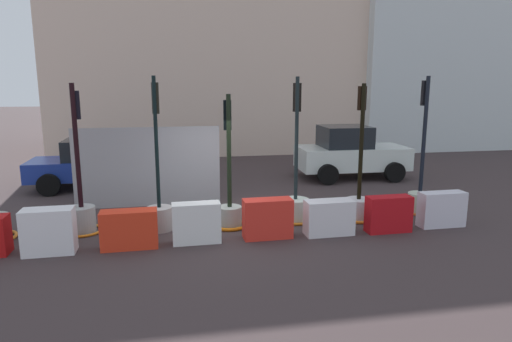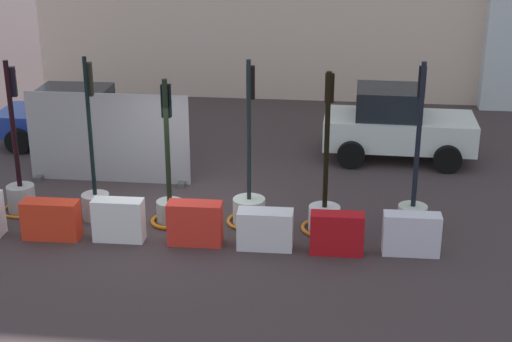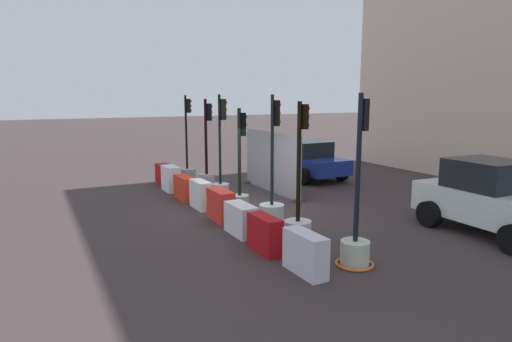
{
  "view_description": "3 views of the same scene",
  "coord_description": "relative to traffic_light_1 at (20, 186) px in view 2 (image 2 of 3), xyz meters",
  "views": [
    {
      "loc": [
        -1.15,
        -10.26,
        3.32
      ],
      "look_at": [
        0.84,
        0.42,
        1.18
      ],
      "focal_mm": 31.19,
      "sensor_mm": 36.0,
      "label": 1
    },
    {
      "loc": [
        3.56,
        -14.55,
        6.61
      ],
      "look_at": [
        1.84,
        0.27,
        1.04
      ],
      "focal_mm": 53.23,
      "sensor_mm": 36.0,
      "label": 2
    },
    {
      "loc": [
        11.87,
        -5.78,
        3.46
      ],
      "look_at": [
        1.47,
        -0.43,
        1.45
      ],
      "focal_mm": 31.03,
      "sensor_mm": 36.0,
      "label": 3
    }
  ],
  "objects": [
    {
      "name": "construction_barrier_5",
      "position": [
        5.44,
        -1.18,
        -0.19
      ],
      "size": [
        1.08,
        0.48,
        0.78
      ],
      "color": "white",
      "rests_on": "ground_plane"
    },
    {
      "name": "traffic_light_4",
      "position": [
        4.99,
        -0.04,
        -0.11
      ],
      "size": [
        0.95,
        0.95,
        3.48
      ],
      "color": "silver",
      "rests_on": "ground_plane"
    },
    {
      "name": "construction_barrier_6",
      "position": [
        6.83,
        -1.26,
        -0.17
      ],
      "size": [
        1.03,
        0.39,
        0.83
      ],
      "color": "red",
      "rests_on": "ground_plane"
    },
    {
      "name": "traffic_light_3",
      "position": [
        3.34,
        -0.22,
        -0.01
      ],
      "size": [
        0.84,
        0.84,
        3.09
      ],
      "color": "#ADB1A8",
      "rests_on": "ground_plane"
    },
    {
      "name": "construction_barrier_7",
      "position": [
        8.25,
        -1.12,
        -0.17
      ],
      "size": [
        1.09,
        0.4,
        0.83
      ],
      "color": "silver",
      "rests_on": "ground_plane"
    },
    {
      "name": "car_blue_estate",
      "position": [
        -0.38,
        4.62,
        0.2
      ],
      "size": [
        4.09,
        2.16,
        1.57
      ],
      "color": "navy",
      "rests_on": "ground_plane"
    },
    {
      "name": "traffic_light_2",
      "position": [
        1.72,
        -0.17,
        0.08
      ],
      "size": [
        0.59,
        0.59,
        3.49
      ],
      "color": "#B6ABA8",
      "rests_on": "ground_plane"
    },
    {
      "name": "car_white_van",
      "position": [
        8.25,
        4.49,
        0.31
      ],
      "size": [
        3.86,
        2.23,
        1.86
      ],
      "color": "silver",
      "rests_on": "ground_plane"
    },
    {
      "name": "construction_barrier_2",
      "position": [
        1.14,
        -1.23,
        -0.19
      ],
      "size": [
        1.14,
        0.44,
        0.79
      ],
      "color": "red",
      "rests_on": "ground_plane"
    },
    {
      "name": "construction_barrier_3",
      "position": [
        2.51,
        -1.17,
        -0.15
      ],
      "size": [
        1.01,
        0.4,
        0.86
      ],
      "color": "white",
      "rests_on": "ground_plane"
    },
    {
      "name": "ground_plane",
      "position": [
        3.25,
        0.04,
        -0.58
      ],
      "size": [
        120.0,
        120.0,
        0.0
      ],
      "primitive_type": "plane",
      "color": "#3C3031"
    },
    {
      "name": "traffic_light_5",
      "position": [
        6.56,
        -0.21,
        -0.08
      ],
      "size": [
        0.95,
        0.95,
        3.33
      ],
      "color": "silver",
      "rests_on": "ground_plane"
    },
    {
      "name": "construction_barrier_4",
      "position": [
        4.05,
        -1.15,
        -0.15
      ],
      "size": [
        1.07,
        0.44,
        0.87
      ],
      "color": "red",
      "rests_on": "ground_plane"
    },
    {
      "name": "site_fence_panel",
      "position": [
        1.39,
        1.96,
        0.46
      ],
      "size": [
        3.9,
        0.5,
        2.18
      ],
      "color": "#9D9CA1",
      "rests_on": "ground_plane"
    },
    {
      "name": "traffic_light_6",
      "position": [
        8.36,
        0.03,
        -0.01
      ],
      "size": [
        0.8,
        0.8,
        3.51
      ],
      "color": "beige",
      "rests_on": "ground_plane"
    },
    {
      "name": "traffic_light_1",
      "position": [
        0.0,
        0.0,
        0.0
      ],
      "size": [
        0.89,
        0.89,
        3.34
      ],
      "color": "#AAA9A5",
      "rests_on": "ground_plane"
    }
  ]
}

